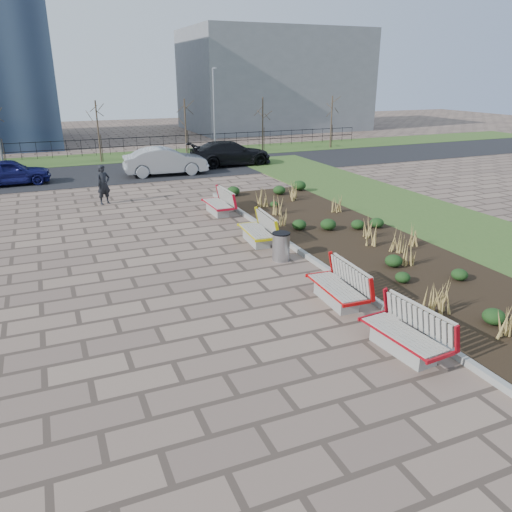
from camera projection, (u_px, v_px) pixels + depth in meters
name	position (u px, v px, depth m)	size (l,w,h in m)	color
ground	(246.00, 346.00, 11.07)	(120.00, 120.00, 0.00)	#7A6353
planting_bed	(357.00, 243.00, 17.67)	(4.50, 18.00, 0.10)	black
planting_curb	(299.00, 251.00, 16.80)	(0.16, 18.00, 0.15)	gray
grass_verge_near	(460.00, 228.00, 19.41)	(5.00, 38.00, 0.04)	#33511E
grass_verge_far	(99.00, 159.00, 35.27)	(80.00, 5.00, 0.04)	#33511E
road	(111.00, 173.00, 30.09)	(80.00, 7.00, 0.02)	black
bench_a	(404.00, 332.00, 10.65)	(0.90, 2.10, 1.00)	#A20A16
bench_b	(336.00, 285.00, 13.00)	(0.90, 2.10, 1.00)	red
bench_c	(256.00, 229.00, 17.65)	(0.90, 2.10, 1.00)	#D4C40B
bench_d	(217.00, 202.00, 21.34)	(0.90, 2.10, 1.00)	red
litter_bin	(281.00, 247.00, 16.00)	(0.56, 0.56, 0.91)	#B2B2B7
pedestrian	(104.00, 185.00, 22.83)	(0.66, 0.43, 1.81)	black
car_blue	(9.00, 172.00, 26.73)	(1.65, 4.10, 1.40)	#11134C
car_silver	(166.00, 161.00, 29.44)	(1.70, 4.86, 1.60)	#94969B
car_black	(230.00, 153.00, 32.47)	(2.20, 5.41, 1.57)	black
tree_c	(98.00, 132.00, 33.28)	(1.40, 1.40, 4.00)	#4C3D2D
tree_d	(186.00, 128.00, 35.48)	(1.40, 1.40, 4.00)	#4C3D2D
tree_e	(263.00, 125.00, 37.67)	(1.40, 1.40, 4.00)	#4C3D2D
tree_f	(331.00, 122.00, 39.87)	(1.40, 1.40, 4.00)	#4C3D2D
lamp_east	(214.00, 113.00, 35.43)	(0.24, 0.60, 6.00)	gray
railing_fence	(96.00, 147.00, 36.36)	(44.00, 0.10, 1.20)	black
building_grey	(273.00, 80.00, 52.98)	(18.00, 12.00, 10.00)	slate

